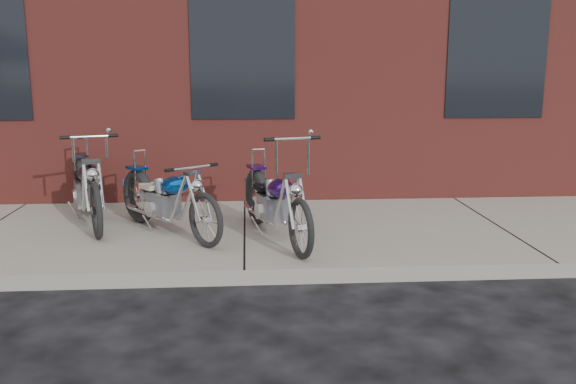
{
  "coord_description": "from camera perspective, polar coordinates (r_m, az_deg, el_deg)",
  "views": [
    {
      "loc": [
        0.04,
        -5.38,
        1.98
      ],
      "look_at": [
        0.46,
        0.8,
        0.72
      ],
      "focal_mm": 38.0,
      "sensor_mm": 36.0,
      "label": 1
    }
  ],
  "objects": [
    {
      "name": "chopper_purple",
      "position": [
        6.63,
        -1.22,
        -1.16
      ],
      "size": [
        0.74,
        2.04,
        1.17
      ],
      "rotation": [
        0.0,
        0.0,
        -1.29
      ],
      "color": "black",
      "rests_on": "sidewalk"
    },
    {
      "name": "ground",
      "position": [
        5.73,
        -4.09,
        -8.74
      ],
      "size": [
        120.0,
        120.0,
        0.0
      ],
      "primitive_type": "plane",
      "color": "black",
      "rests_on": "ground"
    },
    {
      "name": "chopper_third",
      "position": [
        7.7,
        -18.2,
        0.2
      ],
      "size": [
        0.87,
        2.1,
        1.12
      ],
      "rotation": [
        0.0,
        0.0,
        -1.23
      ],
      "color": "black",
      "rests_on": "sidewalk"
    },
    {
      "name": "sidewalk",
      "position": [
        7.14,
        -4.08,
        -4.01
      ],
      "size": [
        22.0,
        3.0,
        0.15
      ],
      "primitive_type": "cube",
      "color": "gray",
      "rests_on": "ground"
    },
    {
      "name": "chopper_blue",
      "position": [
        6.96,
        -11.25,
        -0.86
      ],
      "size": [
        1.32,
        1.66,
        0.88
      ],
      "rotation": [
        0.0,
        0.0,
        -0.91
      ],
      "color": "black",
      "rests_on": "sidewalk"
    }
  ]
}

